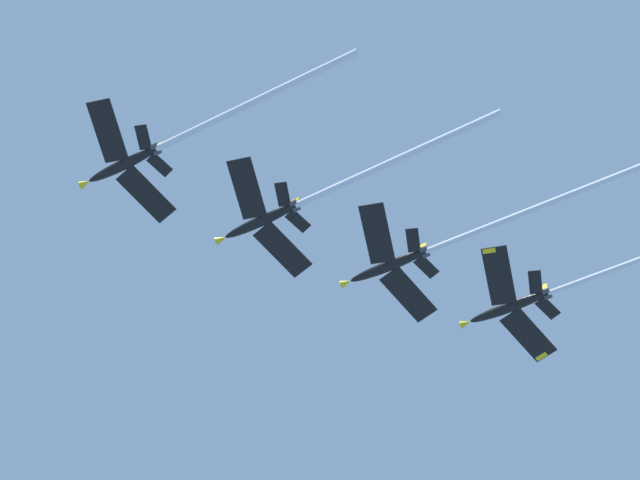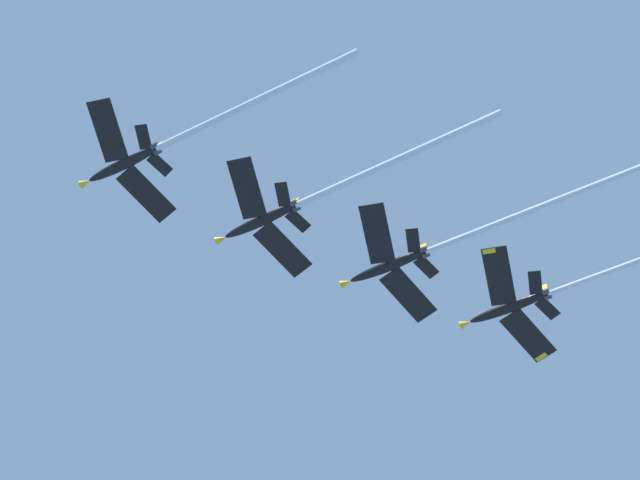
% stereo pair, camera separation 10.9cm
% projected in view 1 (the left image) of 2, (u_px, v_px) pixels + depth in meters
% --- Properties ---
extents(jet_lead, '(34.12, 33.73, 8.69)m').
position_uv_depth(jet_lead, '(173.00, 141.00, 134.97)').
color(jet_lead, black).
extents(jet_second, '(33.97, 33.15, 8.21)m').
position_uv_depth(jet_second, '(310.00, 199.00, 135.95)').
color(jet_second, black).
extents(jet_third, '(37.84, 37.90, 8.88)m').
position_uv_depth(jet_third, '(443.00, 245.00, 135.31)').
color(jet_third, black).
extents(jet_fourth, '(41.02, 40.24, 10.64)m').
position_uv_depth(jet_fourth, '(564.00, 287.00, 135.36)').
color(jet_fourth, black).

